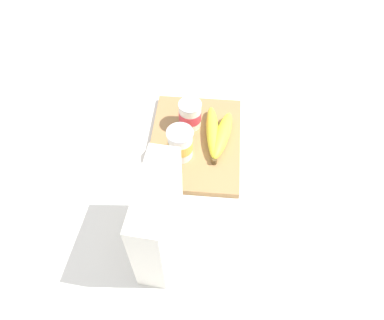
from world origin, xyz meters
name	(u,v)px	position (x,y,z in m)	size (l,w,h in m)	color
ground_plane	(195,144)	(0.00, 0.00, 0.00)	(2.40, 2.40, 0.00)	silver
cutting_board	(195,142)	(0.00, 0.00, 0.01)	(0.33, 0.24, 0.02)	#A37A4C
cereal_box	(158,219)	(-0.30, 0.05, 0.12)	(0.19, 0.06, 0.24)	white
yogurt_cup_front	(180,144)	(-0.05, 0.03, 0.06)	(0.07, 0.07, 0.09)	white
yogurt_cup_back	(190,115)	(0.06, 0.02, 0.06)	(0.06, 0.06, 0.08)	white
banana_bunch	(218,134)	(0.01, -0.06, 0.04)	(0.19, 0.09, 0.04)	yellow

